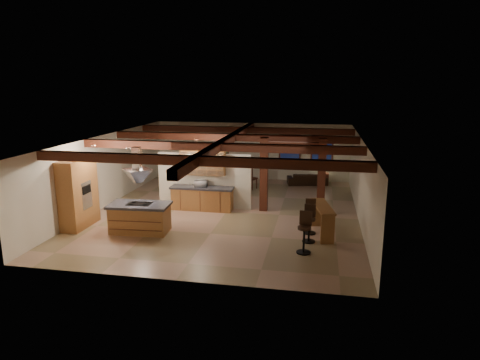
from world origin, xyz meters
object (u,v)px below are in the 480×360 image
Objects in this scene: dining_table at (228,184)px; bar_counter at (322,215)px; kitchen_island at (140,218)px; sofa at (307,179)px.

bar_counter reaches higher than dining_table.
kitchen_island is 1.20× the size of dining_table.
bar_counter reaches higher than sofa.
sofa is 0.98× the size of bar_counter.
sofa is 7.09m from bar_counter.
kitchen_island is at bearing -98.43° from dining_table.
dining_table is 6.82m from bar_counter.
dining_table is at bearing 74.59° from kitchen_island.
dining_table is (1.70, 6.15, -0.20)m from kitchen_island.
bar_counter is (4.33, -5.25, 0.36)m from dining_table.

